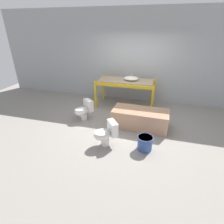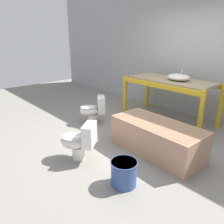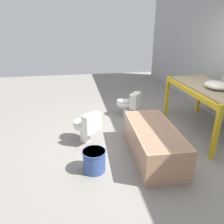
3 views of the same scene
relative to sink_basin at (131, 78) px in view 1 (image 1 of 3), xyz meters
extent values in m
plane|color=gray|center=(0.04, -1.12, -1.02)|extent=(12.00, 12.00, 0.00)
cube|color=#9EA0A3|center=(0.04, 0.74, 0.58)|extent=(10.80, 0.08, 3.20)
cube|color=gold|center=(-1.13, -0.42, -0.54)|extent=(0.07, 0.07, 0.95)
cube|color=gold|center=(0.78, -0.42, -0.54)|extent=(0.07, 0.07, 0.95)
cube|color=gold|center=(-1.13, 0.42, -0.54)|extent=(0.07, 0.07, 0.95)
cube|color=gold|center=(0.78, 0.42, -0.54)|extent=(0.07, 0.07, 0.95)
cube|color=gold|center=(-0.18, -0.42, -0.15)|extent=(1.91, 0.06, 0.09)
cube|color=gold|center=(-0.18, 0.42, -0.15)|extent=(1.91, 0.06, 0.09)
cube|color=#998466|center=(-0.18, 0.00, -0.09)|extent=(1.84, 0.77, 0.04)
ellipsoid|color=silver|center=(0.00, 0.00, 0.00)|extent=(0.49, 0.39, 0.14)
cylinder|color=silver|center=(0.00, 0.11, 0.11)|extent=(0.02, 0.02, 0.08)
cube|color=tan|center=(0.52, -1.35, -0.76)|extent=(1.55, 0.74, 0.51)
cube|color=#977056|center=(0.52, -1.35, -0.61)|extent=(1.46, 0.66, 0.22)
cylinder|color=white|center=(-1.19, -1.37, -0.92)|extent=(0.20, 0.20, 0.20)
ellipsoid|color=white|center=(-1.23, -1.43, -0.72)|extent=(0.51, 0.53, 0.23)
ellipsoid|color=beige|center=(-1.23, -1.43, -0.64)|extent=(0.48, 0.50, 0.03)
cube|color=white|center=(-1.08, -1.22, -0.59)|extent=(0.37, 0.33, 0.34)
cylinder|color=white|center=(-0.17, -2.43, -0.92)|extent=(0.20, 0.20, 0.20)
ellipsoid|color=white|center=(-0.23, -2.48, -0.72)|extent=(0.53, 0.51, 0.23)
ellipsoid|color=beige|center=(-0.23, -2.48, -0.64)|extent=(0.50, 0.49, 0.03)
cube|color=white|center=(-0.02, -2.32, -0.59)|extent=(0.33, 0.37, 0.34)
cylinder|color=#334C8C|center=(0.76, -2.36, -0.85)|extent=(0.33, 0.33, 0.34)
cylinder|color=#334C8C|center=(0.76, -2.36, -0.69)|extent=(0.36, 0.36, 0.02)
camera|label=1|loc=(0.90, -5.73, 1.56)|focal=28.00mm
camera|label=2|loc=(2.43, -4.07, 0.84)|focal=35.00mm
camera|label=3|loc=(3.51, -2.57, 1.07)|focal=35.00mm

